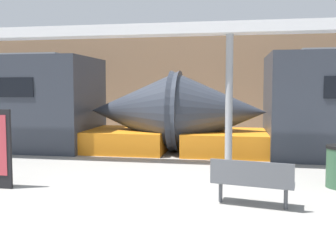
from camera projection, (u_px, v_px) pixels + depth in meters
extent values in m
plane|color=gray|center=(142.00, 216.00, 6.07)|extent=(60.00, 60.00, 0.00)
cube|color=#937051|center=(201.00, 79.00, 17.36)|extent=(56.00, 0.20, 5.00)
cone|color=#2D333D|center=(218.00, 112.00, 11.88)|extent=(3.01, 2.63, 2.63)
cube|color=orange|center=(227.00, 142.00, 11.90)|extent=(2.71, 2.46, 0.70)
cone|color=#2D333D|center=(135.00, 111.00, 12.34)|extent=(3.01, 2.63, 2.63)
cube|color=orange|center=(127.00, 140.00, 12.46)|extent=(2.71, 2.46, 0.70)
cube|color=#4C4F54|center=(252.00, 183.00, 6.60)|extent=(1.48, 0.71, 0.04)
cube|color=#4C4F54|center=(251.00, 173.00, 6.39)|extent=(1.40, 0.31, 0.40)
cylinder|color=#4C4F54|center=(221.00, 191.00, 6.81)|extent=(0.07, 0.07, 0.39)
cylinder|color=#4C4F54|center=(286.00, 198.00, 6.41)|extent=(0.07, 0.07, 0.39)
cylinder|color=gray|center=(229.00, 102.00, 9.60)|extent=(0.19, 0.19, 3.44)
cube|color=silver|center=(230.00, 28.00, 9.46)|extent=(28.00, 0.60, 0.28)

